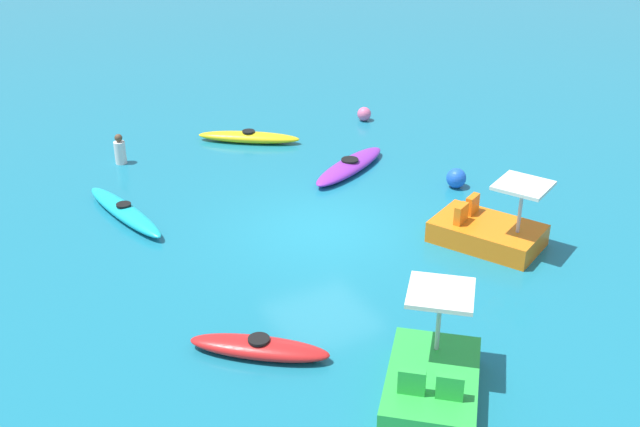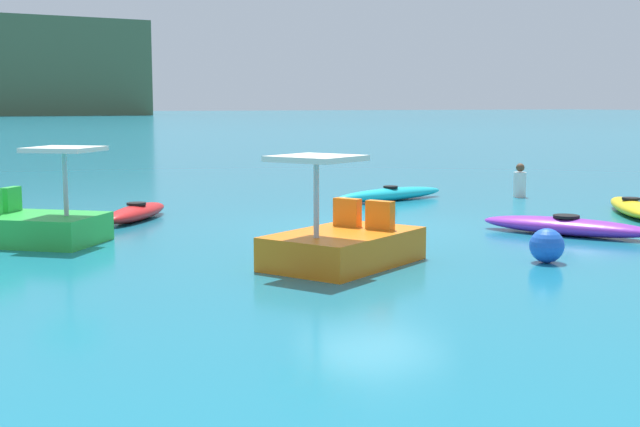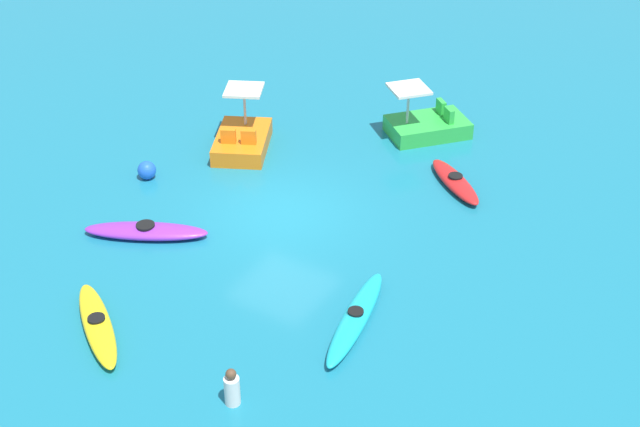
% 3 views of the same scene
% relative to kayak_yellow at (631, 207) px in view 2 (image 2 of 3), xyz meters
% --- Properties ---
extents(ground_plane, '(600.00, 600.00, 0.00)m').
position_rel_kayak_yellow_xyz_m(ground_plane, '(-6.12, 0.83, -0.16)').
color(ground_plane, '#19728C').
extents(kayak_yellow, '(2.32, 2.87, 0.37)m').
position_rel_kayak_yellow_xyz_m(kayak_yellow, '(0.00, 0.00, 0.00)').
color(kayak_yellow, yellow).
rests_on(kayak_yellow, ground_plane).
extents(kayak_red, '(2.14, 2.40, 0.37)m').
position_rel_kayak_yellow_xyz_m(kayak_red, '(-9.83, 4.19, 0.00)').
color(kayak_red, red).
rests_on(kayak_red, ground_plane).
extents(kayak_cyan, '(3.55, 1.22, 0.37)m').
position_rel_kayak_yellow_xyz_m(kayak_cyan, '(-3.19, 4.75, -0.00)').
color(kayak_cyan, '#19B7C6').
rests_on(kayak_cyan, ground_plane).
extents(kayak_purple, '(2.16, 3.18, 0.37)m').
position_rel_kayak_yellow_xyz_m(kayak_purple, '(-3.40, -1.54, 0.00)').
color(kayak_purple, purple).
rests_on(kayak_purple, ground_plane).
extents(pedal_boat_orange, '(2.82, 2.41, 1.68)m').
position_rel_kayak_yellow_xyz_m(pedal_boat_orange, '(-8.52, -2.18, 0.17)').
color(pedal_boat_orange, orange).
rests_on(pedal_boat_orange, ground_plane).
extents(pedal_boat_green, '(2.79, 2.71, 1.68)m').
position_rel_kayak_yellow_xyz_m(pedal_boat_green, '(-12.28, 2.15, 0.17)').
color(pedal_boat_green, green).
rests_on(pedal_boat_green, ground_plane).
extents(buoy_blue, '(0.53, 0.53, 0.53)m').
position_rel_kayak_yellow_xyz_m(buoy_blue, '(-5.68, -3.47, 0.10)').
color(buoy_blue, blue).
rests_on(buoy_blue, ground_plane).
extents(person_near_shore, '(0.40, 0.40, 0.88)m').
position_rel_kayak_yellow_xyz_m(person_near_shore, '(0.24, 3.87, 0.22)').
color(person_near_shore, silver).
rests_on(person_near_shore, ground_plane).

